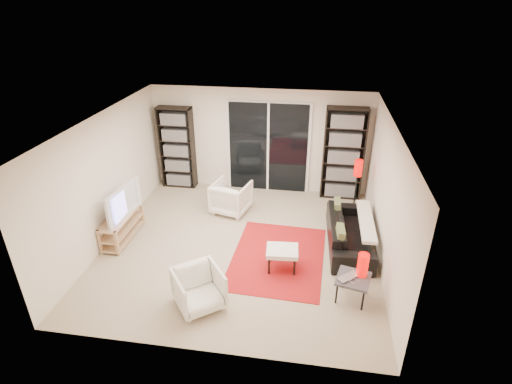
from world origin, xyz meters
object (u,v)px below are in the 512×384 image
sofa (349,232)px  ottoman (282,252)px  side_table (353,280)px  armchair_back (231,197)px  bookshelf_right (343,154)px  bookshelf_left (177,148)px  tv_stand (122,226)px  floor_lamp (357,174)px  armchair_front (199,289)px

sofa → ottoman: size_ratio=3.40×
sofa → side_table: bearing=176.5°
armchair_back → side_table: armchair_back is taller
bookshelf_right → bookshelf_left: bearing=180.0°
tv_stand → sofa: bearing=5.5°
bookshelf_left → tv_stand: bearing=-98.0°
bookshelf_left → armchair_back: size_ratio=2.61×
floor_lamp → armchair_back: bearing=-174.7°
sofa → side_table: (-0.03, -1.48, 0.08)m
tv_stand → armchair_back: (1.85, 1.35, 0.08)m
tv_stand → floor_lamp: 4.77m
side_table → floor_lamp: floor_lamp is taller
sofa → floor_lamp: (0.15, 1.18, 0.67)m
bookshelf_left → side_table: bearing=-41.6°
armchair_front → floor_lamp: (2.47, 3.16, 0.63)m
bookshelf_right → armchair_front: bookshelf_right is taller
armchair_back → side_table: bearing=148.9°
floor_lamp → armchair_front: bearing=-128.0°
side_table → sofa: bearing=88.9°
bookshelf_left → ottoman: bookshelf_left is taller
bookshelf_right → side_table: bearing=-88.7°
armchair_back → ottoman: bearing=138.7°
tv_stand → armchair_back: size_ratio=1.59×
ottoman → side_table: bearing=-27.0°
tv_stand → floor_lamp: bearing=19.6°
bookshelf_right → ottoman: size_ratio=3.72×
bookshelf_right → sofa: bookshelf_right is taller
bookshelf_left → ottoman: size_ratio=3.45×
bookshelf_right → tv_stand: bookshelf_right is taller
ottoman → sofa: bearing=37.4°
bookshelf_left → tv_stand: bookshelf_left is taller
armchair_front → ottoman: bearing=6.1°
bookshelf_right → sofa: (0.10, -2.01, -0.77)m
bookshelf_left → tv_stand: 2.54m
ottoman → side_table: same height
ottoman → bookshelf_left: bearing=133.8°
floor_lamp → bookshelf_left: bearing=168.6°
armchair_back → ottoman: armchair_back is taller
armchair_front → bookshelf_right: bearing=23.6°
armchair_back → sofa: bearing=172.9°
ottoman → side_table: size_ratio=0.95×
sofa → ottoman: (-1.17, -0.90, 0.06)m
sofa → armchair_back: size_ratio=2.56×
bookshelf_right → floor_lamp: bearing=-72.6°
armchair_back → floor_lamp: (2.60, 0.24, 0.61)m
tv_stand → ottoman: (3.12, -0.48, 0.08)m
bookshelf_right → floor_lamp: 0.88m
tv_stand → armchair_front: armchair_front is taller
sofa → bookshelf_right: bearing=0.6°
sofa → bookshelf_left: bearing=60.8°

